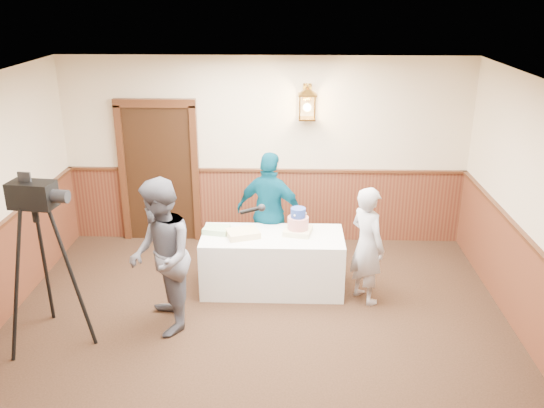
{
  "coord_description": "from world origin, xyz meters",
  "views": [
    {
      "loc": [
        0.36,
        -4.76,
        3.7
      ],
      "look_at": [
        0.15,
        1.7,
        1.25
      ],
      "focal_mm": 38.0,
      "sensor_mm": 36.0,
      "label": 1
    }
  ],
  "objects_px": {
    "sheet_cake_green": "(217,230)",
    "interviewer": "(161,257)",
    "baker": "(367,245)",
    "tv_camera_rig": "(45,273)",
    "display_table": "(273,262)",
    "tiered_cake": "(298,223)",
    "assistant_p": "(271,213)",
    "sheet_cake_yellow": "(243,233)"
  },
  "relations": [
    {
      "from": "tv_camera_rig",
      "to": "tiered_cake",
      "type": "bearing_deg",
      "value": 33.33
    },
    {
      "from": "sheet_cake_green",
      "to": "assistant_p",
      "type": "bearing_deg",
      "value": 34.16
    },
    {
      "from": "baker",
      "to": "tv_camera_rig",
      "type": "distance_m",
      "value": 3.7
    },
    {
      "from": "tiered_cake",
      "to": "baker",
      "type": "bearing_deg",
      "value": -21.4
    },
    {
      "from": "sheet_cake_green",
      "to": "baker",
      "type": "relative_size",
      "value": 0.21
    },
    {
      "from": "sheet_cake_green",
      "to": "display_table",
      "type": "bearing_deg",
      "value": -5.76
    },
    {
      "from": "assistant_p",
      "to": "sheet_cake_green",
      "type": "bearing_deg",
      "value": 55.8
    },
    {
      "from": "assistant_p",
      "to": "tiered_cake",
      "type": "bearing_deg",
      "value": 150.38
    },
    {
      "from": "display_table",
      "to": "interviewer",
      "type": "relative_size",
      "value": 1.0
    },
    {
      "from": "tiered_cake",
      "to": "display_table",
      "type": "bearing_deg",
      "value": -166.43
    },
    {
      "from": "assistant_p",
      "to": "tv_camera_rig",
      "type": "xyz_separation_m",
      "value": [
        -2.36,
        -1.79,
        -0.01
      ]
    },
    {
      "from": "sheet_cake_green",
      "to": "interviewer",
      "type": "distance_m",
      "value": 1.16
    },
    {
      "from": "sheet_cake_green",
      "to": "assistant_p",
      "type": "height_order",
      "value": "assistant_p"
    },
    {
      "from": "display_table",
      "to": "interviewer",
      "type": "xyz_separation_m",
      "value": [
        -1.21,
        -0.97,
        0.52
      ]
    },
    {
      "from": "interviewer",
      "to": "tv_camera_rig",
      "type": "height_order",
      "value": "tv_camera_rig"
    },
    {
      "from": "tiered_cake",
      "to": "sheet_cake_green",
      "type": "distance_m",
      "value": 1.05
    },
    {
      "from": "sheet_cake_green",
      "to": "tv_camera_rig",
      "type": "height_order",
      "value": "tv_camera_rig"
    },
    {
      "from": "baker",
      "to": "sheet_cake_green",
      "type": "bearing_deg",
      "value": 47.53
    },
    {
      "from": "sheet_cake_green",
      "to": "tv_camera_rig",
      "type": "bearing_deg",
      "value": -141.51
    },
    {
      "from": "tiered_cake",
      "to": "tv_camera_rig",
      "type": "height_order",
      "value": "tv_camera_rig"
    },
    {
      "from": "assistant_p",
      "to": "tv_camera_rig",
      "type": "bearing_deg",
      "value": 58.93
    },
    {
      "from": "sheet_cake_yellow",
      "to": "sheet_cake_green",
      "type": "xyz_separation_m",
      "value": [
        -0.35,
        0.12,
        -0.0
      ]
    },
    {
      "from": "sheet_cake_green",
      "to": "tv_camera_rig",
      "type": "xyz_separation_m",
      "value": [
        -1.68,
        -1.34,
        0.05
      ]
    },
    {
      "from": "display_table",
      "to": "assistant_p",
      "type": "bearing_deg",
      "value": 94.61
    },
    {
      "from": "tiered_cake",
      "to": "interviewer",
      "type": "height_order",
      "value": "interviewer"
    },
    {
      "from": "display_table",
      "to": "sheet_cake_green",
      "type": "distance_m",
      "value": 0.83
    },
    {
      "from": "tiered_cake",
      "to": "sheet_cake_yellow",
      "type": "relative_size",
      "value": 1.01
    },
    {
      "from": "sheet_cake_yellow",
      "to": "assistant_p",
      "type": "bearing_deg",
      "value": 60.36
    },
    {
      "from": "tiered_cake",
      "to": "interviewer",
      "type": "relative_size",
      "value": 0.22
    },
    {
      "from": "interviewer",
      "to": "sheet_cake_green",
      "type": "bearing_deg",
      "value": 137.27
    },
    {
      "from": "baker",
      "to": "sheet_cake_yellow",
      "type": "bearing_deg",
      "value": 49.66
    },
    {
      "from": "assistant_p",
      "to": "tv_camera_rig",
      "type": "relative_size",
      "value": 0.9
    },
    {
      "from": "sheet_cake_green",
      "to": "baker",
      "type": "bearing_deg",
      "value": -9.78
    },
    {
      "from": "display_table",
      "to": "interviewer",
      "type": "distance_m",
      "value": 1.64
    },
    {
      "from": "tiered_cake",
      "to": "tv_camera_rig",
      "type": "bearing_deg",
      "value": -153.78
    },
    {
      "from": "interviewer",
      "to": "baker",
      "type": "relative_size",
      "value": 1.2
    },
    {
      "from": "tiered_cake",
      "to": "assistant_p",
      "type": "distance_m",
      "value": 0.58
    },
    {
      "from": "tv_camera_rig",
      "to": "sheet_cake_yellow",
      "type": "bearing_deg",
      "value": 38.07
    },
    {
      "from": "tiered_cake",
      "to": "assistant_p",
      "type": "relative_size",
      "value": 0.23
    },
    {
      "from": "display_table",
      "to": "assistant_p",
      "type": "distance_m",
      "value": 0.71
    },
    {
      "from": "display_table",
      "to": "baker",
      "type": "distance_m",
      "value": 1.25
    },
    {
      "from": "baker",
      "to": "tv_camera_rig",
      "type": "height_order",
      "value": "tv_camera_rig"
    }
  ]
}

